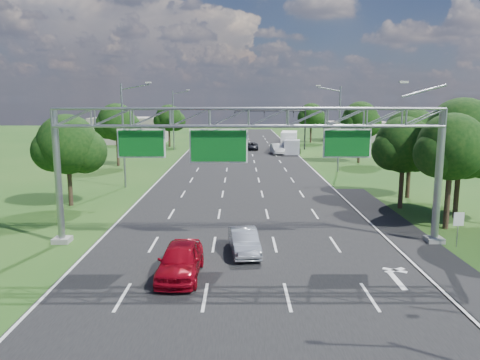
{
  "coord_description": "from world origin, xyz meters",
  "views": [
    {
      "loc": [
        -0.31,
        -15.21,
        8.52
      ],
      "look_at": [
        -0.25,
        12.33,
        3.77
      ],
      "focal_mm": 35.0,
      "sensor_mm": 36.0,
      "label": 1
    }
  ],
  "objects_px": {
    "red_coupe": "(180,260)",
    "box_truck": "(290,142)",
    "silver_sedan": "(244,241)",
    "regulatory_sign": "(458,222)",
    "sign_gantry": "(250,128)",
    "traffic_signal": "(285,119)"
  },
  "relations": [
    {
      "from": "red_coupe",
      "to": "box_truck",
      "type": "bearing_deg",
      "value": 79.94
    },
    {
      "from": "silver_sedan",
      "to": "box_truck",
      "type": "xyz_separation_m",
      "value": [
        8.03,
        51.28,
        0.88
      ]
    },
    {
      "from": "sign_gantry",
      "to": "traffic_signal",
      "type": "relative_size",
      "value": 1.92
    },
    {
      "from": "regulatory_sign",
      "to": "box_truck",
      "type": "height_order",
      "value": "box_truck"
    },
    {
      "from": "traffic_signal",
      "to": "sign_gantry",
      "type": "bearing_deg",
      "value": -97.68
    },
    {
      "from": "regulatory_sign",
      "to": "red_coupe",
      "type": "distance_m",
      "value": 16.23
    },
    {
      "from": "traffic_signal",
      "to": "box_truck",
      "type": "bearing_deg",
      "value": -82.1
    },
    {
      "from": "sign_gantry",
      "to": "regulatory_sign",
      "type": "bearing_deg",
      "value": -4.83
    },
    {
      "from": "regulatory_sign",
      "to": "silver_sedan",
      "type": "relative_size",
      "value": 0.5
    },
    {
      "from": "traffic_signal",
      "to": "red_coupe",
      "type": "xyz_separation_m",
      "value": [
        -10.64,
        -58.57,
        -4.33
      ]
    },
    {
      "from": "red_coupe",
      "to": "box_truck",
      "type": "height_order",
      "value": "box_truck"
    },
    {
      "from": "regulatory_sign",
      "to": "silver_sedan",
      "type": "height_order",
      "value": "regulatory_sign"
    },
    {
      "from": "sign_gantry",
      "to": "regulatory_sign",
      "type": "distance_m",
      "value": 13.25
    },
    {
      "from": "sign_gantry",
      "to": "silver_sedan",
      "type": "xyz_separation_m",
      "value": [
        -0.36,
        -2.03,
        -6.21
      ]
    },
    {
      "from": "silver_sedan",
      "to": "red_coupe",
      "type": "bearing_deg",
      "value": -138.08
    },
    {
      "from": "traffic_signal",
      "to": "silver_sedan",
      "type": "height_order",
      "value": "traffic_signal"
    },
    {
      "from": "traffic_signal",
      "to": "box_truck",
      "type": "distance_m",
      "value": 5.23
    },
    {
      "from": "sign_gantry",
      "to": "regulatory_sign",
      "type": "relative_size",
      "value": 11.19
    },
    {
      "from": "red_coupe",
      "to": "regulatory_sign",
      "type": "bearing_deg",
      "value": 17.73
    },
    {
      "from": "red_coupe",
      "to": "box_truck",
      "type": "relative_size",
      "value": 0.55
    },
    {
      "from": "regulatory_sign",
      "to": "red_coupe",
      "type": "relative_size",
      "value": 0.43
    },
    {
      "from": "regulatory_sign",
      "to": "traffic_signal",
      "type": "distance_m",
      "value": 54.37
    }
  ]
}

